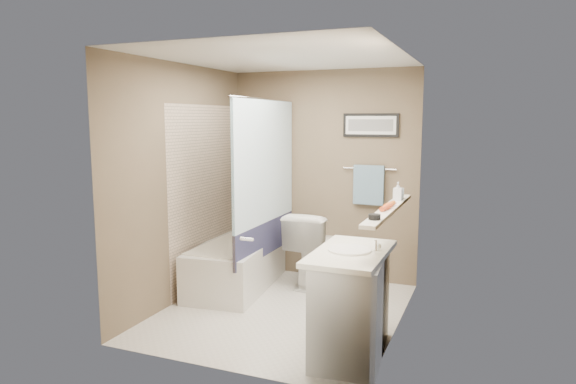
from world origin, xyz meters
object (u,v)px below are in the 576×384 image
at_px(hair_brush_front, 386,207).
at_px(glass_jar, 400,193).
at_px(hair_brush_back, 389,205).
at_px(vanity, 351,305).
at_px(candle_bowl_near, 374,217).
at_px(soap_bottle, 398,191).
at_px(bathtub, 238,264).
at_px(toilet, 315,248).

distance_m(hair_brush_front, glass_jar, 0.64).
bearing_deg(glass_jar, hair_brush_back, -90.00).
xyz_separation_m(vanity, hair_brush_back, (0.19, 0.50, 0.74)).
bearing_deg(hair_brush_front, vanity, -117.80).
height_order(candle_bowl_near, hair_brush_back, hair_brush_back).
distance_m(vanity, hair_brush_back, 0.91).
relative_size(glass_jar, soap_bottle, 0.60).
bearing_deg(hair_brush_front, bathtub, 155.94).
relative_size(bathtub, hair_brush_front, 6.82).
bearing_deg(toilet, soap_bottle, 149.64).
height_order(toilet, soap_bottle, soap_bottle).
relative_size(bathtub, vanity, 1.67).
relative_size(candle_bowl_near, soap_bottle, 0.54).
bearing_deg(soap_bottle, glass_jar, 90.00).
height_order(bathtub, soap_bottle, soap_bottle).
xyz_separation_m(bathtub, hair_brush_front, (1.79, -0.80, 0.89)).
relative_size(bathtub, toilet, 1.79).
distance_m(bathtub, soap_bottle, 2.04).
xyz_separation_m(bathtub, hair_brush_back, (1.79, -0.65, 0.89)).
bearing_deg(candle_bowl_near, toilet, 122.09).
distance_m(toilet, glass_jar, 1.38).
xyz_separation_m(hair_brush_back, soap_bottle, (0.00, 0.39, 0.06)).
relative_size(toilet, vanity, 0.93).
bearing_deg(vanity, hair_brush_back, 64.62).
height_order(toilet, candle_bowl_near, candle_bowl_near).
height_order(bathtub, candle_bowl_near, candle_bowl_near).
xyz_separation_m(candle_bowl_near, hair_brush_front, (0.00, 0.43, 0.00)).
distance_m(bathtub, hair_brush_front, 2.15).
height_order(hair_brush_front, hair_brush_back, same).
bearing_deg(glass_jar, soap_bottle, -90.00).
bearing_deg(hair_brush_back, toilet, 134.29).
xyz_separation_m(toilet, glass_jar, (1.02, -0.56, 0.75)).
distance_m(hair_brush_front, hair_brush_back, 0.15).
xyz_separation_m(candle_bowl_near, glass_jar, (0.00, 1.07, 0.03)).
bearing_deg(candle_bowl_near, vanity, 156.64).
bearing_deg(bathtub, vanity, -41.78).
xyz_separation_m(bathtub, soap_bottle, (1.79, -0.26, 0.95)).
bearing_deg(soap_bottle, hair_brush_front, -90.00).
height_order(hair_brush_back, soap_bottle, soap_bottle).
xyz_separation_m(vanity, glass_jar, (0.19, 0.99, 0.77)).
relative_size(hair_brush_front, glass_jar, 2.20).
bearing_deg(bathtub, glass_jar, -11.31).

